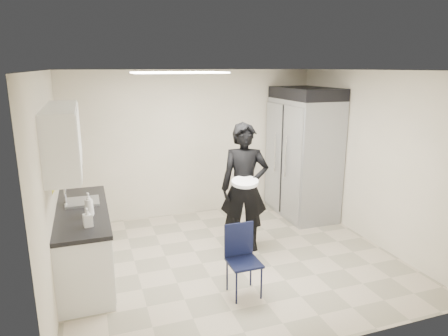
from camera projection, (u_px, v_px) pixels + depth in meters
name	position (u px, v px, depth m)	size (l,w,h in m)	color
floor	(232.00, 259.00, 5.66)	(4.50, 4.50, 0.00)	tan
ceiling	(233.00, 70.00, 5.02)	(4.50, 4.50, 0.00)	white
back_wall	(194.00, 144.00, 7.17)	(4.50, 4.50, 0.00)	beige
left_wall	(51.00, 186.00, 4.63)	(4.00, 4.00, 0.00)	beige
right_wall	(371.00, 158.00, 6.06)	(4.00, 4.00, 0.00)	beige
ceiling_panel	(179.00, 73.00, 5.20)	(1.20, 0.60, 0.02)	white
lower_counter	(84.00, 244.00, 5.12)	(0.60, 1.90, 0.86)	silver
countertop	(81.00, 211.00, 5.01)	(0.64, 1.95, 0.05)	black
sink	(83.00, 206.00, 5.25)	(0.42, 0.40, 0.14)	gray
faucet	(65.00, 196.00, 5.14)	(0.02, 0.02, 0.24)	silver
upper_cabinets	(63.00, 138.00, 4.74)	(0.35, 1.80, 0.75)	silver
towel_dispenser	(63.00, 139.00, 5.82)	(0.22, 0.30, 0.35)	black
notice_sticker_left	(53.00, 190.00, 4.74)	(0.00, 0.12, 0.07)	yellow
notice_sticker_right	(54.00, 189.00, 4.93)	(0.00, 0.12, 0.07)	yellow
commercial_fridge	(303.00, 158.00, 7.15)	(0.80, 1.35, 2.10)	gray
fridge_compressor	(306.00, 93.00, 6.87)	(0.80, 1.35, 0.20)	black
folding_chair	(244.00, 263.00, 4.68)	(0.37, 0.37, 0.82)	black
man_tuxedo	(244.00, 188.00, 5.78)	(0.69, 0.46, 1.89)	black
bucket_lid	(245.00, 182.00, 5.50)	(0.37, 0.37, 0.05)	white
soap_bottle_a	(89.00, 205.00, 4.74)	(0.11, 0.11, 0.29)	silver
soap_bottle_b	(88.00, 217.00, 4.44)	(0.10, 0.10, 0.21)	#ACABB8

